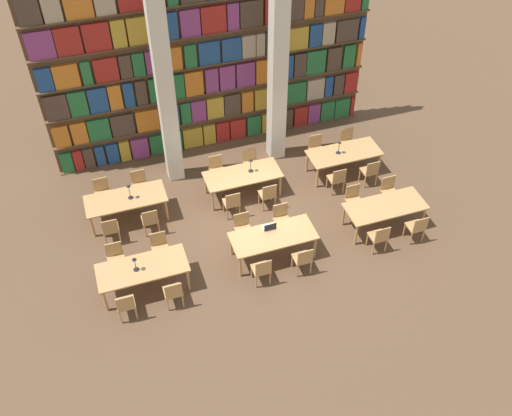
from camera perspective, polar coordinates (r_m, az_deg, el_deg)
ground_plane at (r=15.43m, az=-0.15°, el=-1.50°), size 40.00×40.00×0.00m
bookshelf_bank at (r=16.75m, az=-4.49°, el=14.08°), size 9.61×0.35×5.50m
pillar_left at (r=15.31m, az=-9.12°, el=11.85°), size 0.45×0.45×6.00m
pillar_center at (r=16.00m, az=2.21°, el=13.88°), size 0.45×0.45×6.00m
reading_table_0 at (r=13.70m, az=-11.28°, el=-6.05°), size 2.13×0.91×0.75m
chair_0 at (r=13.37m, az=-12.89°, el=-9.41°), size 0.42×0.40×0.88m
chair_1 at (r=14.34m, az=-13.84°, el=-4.87°), size 0.42×0.40×0.88m
chair_2 at (r=13.39m, az=-8.28°, el=-8.34°), size 0.42×0.40×0.88m
chair_3 at (r=14.36m, az=-9.58°, el=-3.89°), size 0.42×0.40×0.88m
desk_lamp_0 at (r=13.41m, az=-12.04°, el=-5.28°), size 0.14×0.14×0.42m
reading_table_1 at (r=14.13m, az=1.73°, el=-2.96°), size 2.13×0.91×0.75m
chair_4 at (r=13.68m, az=0.58°, el=-6.18°), size 0.42×0.40×0.88m
chair_5 at (r=14.63m, az=-1.32°, el=-1.98°), size 0.42×0.40×0.88m
chair_6 at (r=13.95m, az=4.72°, el=-5.09°), size 0.42×0.40×0.88m
chair_7 at (r=14.88m, az=2.57°, el=-1.04°), size 0.42×0.40×0.88m
laptop at (r=14.22m, az=1.34°, el=-1.93°), size 0.32×0.22×0.21m
reading_table_2 at (r=15.26m, az=12.79°, el=0.03°), size 2.13×0.91×0.75m
chair_8 at (r=14.73m, az=12.21°, el=-2.84°), size 0.42×0.40×0.88m
chair_9 at (r=15.62m, az=9.72°, el=0.87°), size 0.42×0.40×0.88m
chair_10 at (r=15.22m, az=15.78°, el=-1.85°), size 0.42×0.40×0.88m
chair_11 at (r=16.08m, az=13.17°, el=1.70°), size 0.42×0.40×0.88m
reading_table_3 at (r=15.48m, az=-12.89°, el=0.76°), size 2.13×0.91×0.75m
chair_12 at (r=15.07m, az=-14.35°, el=-2.04°), size 0.42×0.40×0.88m
chair_13 at (r=16.16m, az=-15.09°, el=1.53°), size 0.42×0.40×0.88m
chair_14 at (r=15.08m, az=-10.54°, el=-1.17°), size 0.42×0.40×0.88m
chair_15 at (r=16.18m, az=-11.54°, el=2.34°), size 0.42×0.40×0.88m
desk_lamp_1 at (r=15.20m, az=-12.59°, el=1.87°), size 0.14×0.14×0.47m
reading_table_4 at (r=15.83m, az=-1.35°, el=3.20°), size 2.13×0.91×0.75m
chair_16 at (r=15.31m, az=-2.43°, el=0.53°), size 0.42×0.40×0.88m
chair_17 at (r=16.39m, az=-3.94°, el=3.88°), size 0.42×0.40×0.88m
chair_18 at (r=15.55m, az=1.21°, el=1.37°), size 0.42×0.40×0.88m
chair_19 at (r=16.61m, az=-0.51°, el=4.62°), size 0.42×0.40×0.88m
desk_lamp_2 at (r=15.69m, az=-0.53°, el=4.52°), size 0.14×0.14×0.43m
reading_table_5 at (r=16.78m, az=8.79°, el=5.34°), size 2.13×0.91×0.75m
chair_20 at (r=16.19m, az=8.10°, el=2.90°), size 0.42×0.40×0.88m
chair_21 at (r=17.21m, az=6.04°, el=5.96°), size 0.42×0.40×0.88m
chair_22 at (r=16.61m, az=11.34°, el=3.63°), size 0.42×0.40×0.88m
chair_23 at (r=17.60m, az=9.16°, el=6.58°), size 0.42×0.40×0.88m
desk_lamp_3 at (r=16.50m, az=8.32°, el=6.26°), size 0.14×0.14×0.43m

